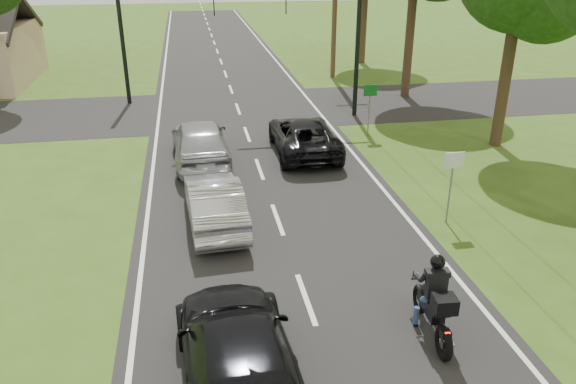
% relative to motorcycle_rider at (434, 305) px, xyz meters
% --- Properties ---
extents(ground, '(140.00, 140.00, 0.00)m').
position_rel_motorcycle_rider_xyz_m(ground, '(-2.23, 1.67, -0.72)').
color(ground, '#364F16').
rests_on(ground, ground).
extents(road, '(8.00, 100.00, 0.01)m').
position_rel_motorcycle_rider_xyz_m(road, '(-2.23, 11.67, -0.72)').
color(road, black).
rests_on(road, ground).
extents(cross_road, '(60.00, 7.00, 0.01)m').
position_rel_motorcycle_rider_xyz_m(cross_road, '(-2.23, 17.67, -0.72)').
color(cross_road, black).
rests_on(cross_road, ground).
extents(motorcycle_rider, '(0.61, 2.14, 1.84)m').
position_rel_motorcycle_rider_xyz_m(motorcycle_rider, '(0.00, 0.00, 0.00)').
color(motorcycle_rider, black).
rests_on(motorcycle_rider, ground).
extents(dark_suv, '(2.32, 4.87, 1.34)m').
position_rel_motorcycle_rider_xyz_m(dark_suv, '(-0.36, 11.10, -0.04)').
color(dark_suv, black).
rests_on(dark_suv, road).
extents(silver_sedan, '(1.69, 4.22, 1.36)m').
position_rel_motorcycle_rider_xyz_m(silver_sedan, '(-4.00, 5.68, -0.03)').
color(silver_sedan, '#B6B6BB').
rests_on(silver_sedan, road).
extents(silver_suv, '(2.11, 4.87, 1.64)m').
position_rel_motorcycle_rider_xyz_m(silver_suv, '(-4.21, 10.65, 0.11)').
color(silver_suv, '#A2A3A9').
rests_on(silver_suv, road).
extents(dark_car_behind, '(2.30, 5.05, 1.43)m').
position_rel_motorcycle_rider_xyz_m(dark_car_behind, '(-3.96, -0.83, 0.01)').
color(dark_car_behind, black).
rests_on(dark_car_behind, road).
extents(traffic_signal, '(6.38, 0.44, 6.00)m').
position_rel_motorcycle_rider_xyz_m(traffic_signal, '(1.10, 15.67, 3.41)').
color(traffic_signal, black).
rests_on(traffic_signal, ground).
extents(signal_pole_far, '(0.20, 0.20, 6.00)m').
position_rel_motorcycle_rider_xyz_m(signal_pole_far, '(-7.43, 19.67, 2.28)').
color(signal_pole_far, black).
rests_on(signal_pole_far, ground).
extents(sign_white, '(0.55, 0.07, 2.12)m').
position_rel_motorcycle_rider_xyz_m(sign_white, '(2.47, 4.65, 0.87)').
color(sign_white, slate).
rests_on(sign_white, ground).
extents(sign_green, '(0.55, 0.07, 2.12)m').
position_rel_motorcycle_rider_xyz_m(sign_green, '(2.67, 12.65, 0.87)').
color(sign_green, slate).
rests_on(sign_green, ground).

